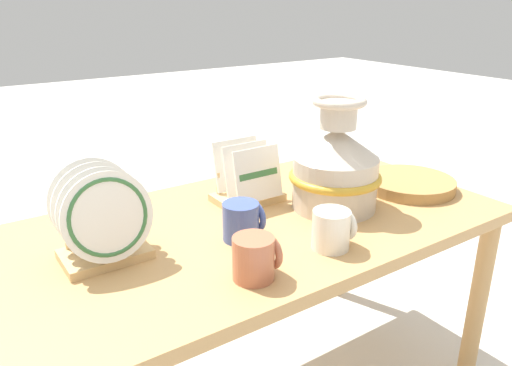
# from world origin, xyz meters

# --- Properties ---
(display_table) EXTENTS (1.38, 0.73, 0.63)m
(display_table) POSITION_xyz_m (0.00, 0.00, 0.56)
(display_table) COLOR tan
(display_table) RESTS_ON ground_plane
(ceramic_vase) EXTENTS (0.27, 0.27, 0.32)m
(ceramic_vase) POSITION_xyz_m (0.24, -0.05, 0.76)
(ceramic_vase) COLOR beige
(ceramic_vase) RESTS_ON display_table
(dish_rack_round_plates) EXTENTS (0.21, 0.16, 0.23)m
(dish_rack_round_plates) POSITION_xyz_m (-0.42, 0.01, 0.73)
(dish_rack_round_plates) COLOR tan
(dish_rack_round_plates) RESTS_ON display_table
(dish_rack_square_plates) EXTENTS (0.20, 0.15, 0.18)m
(dish_rack_square_plates) POSITION_xyz_m (0.06, 0.13, 0.69)
(dish_rack_square_plates) COLOR tan
(dish_rack_square_plates) RESTS_ON display_table
(wicker_charger_stack) EXTENTS (0.29, 0.29, 0.04)m
(wicker_charger_stack) POSITION_xyz_m (0.54, -0.08, 0.65)
(wicker_charger_stack) COLOR #AD7F47
(wicker_charger_stack) RESTS_ON display_table
(mug_cobalt_glaze) EXTENTS (0.10, 0.09, 0.10)m
(mug_cobalt_glaze) POSITION_xyz_m (-0.09, -0.07, 0.68)
(mug_cobalt_glaze) COLOR #42569E
(mug_cobalt_glaze) RESTS_ON display_table
(mug_cream_glaze) EXTENTS (0.10, 0.09, 0.10)m
(mug_cream_glaze) POSITION_xyz_m (0.07, -0.24, 0.68)
(mug_cream_glaze) COLOR silver
(mug_cream_glaze) RESTS_ON display_table
(mug_terracotta_glaze) EXTENTS (0.10, 0.09, 0.10)m
(mug_terracotta_glaze) POSITION_xyz_m (-0.17, -0.25, 0.68)
(mug_terracotta_glaze) COLOR #B76647
(mug_terracotta_glaze) RESTS_ON display_table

